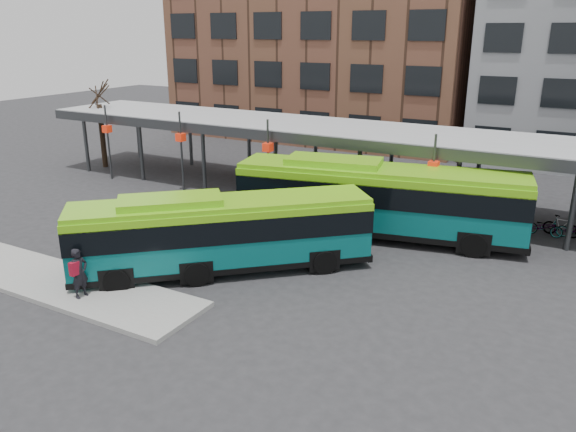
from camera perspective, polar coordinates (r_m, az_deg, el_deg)
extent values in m
plane|color=#28282B|center=(22.23, -8.33, -6.62)|extent=(120.00, 120.00, 0.00)
cube|color=gray|center=(23.96, -23.39, -5.88)|extent=(14.00, 3.00, 0.18)
cube|color=#999B9E|center=(31.87, 5.72, 8.71)|extent=(40.00, 6.00, 0.35)
cube|color=#383A3D|center=(29.21, 3.32, 7.58)|extent=(40.00, 0.15, 0.55)
cylinder|color=#383A3D|center=(40.97, -19.82, 6.90)|extent=(0.24, 0.24, 3.80)
cylinder|color=#383A3D|center=(44.35, -14.99, 8.17)|extent=(0.24, 0.24, 3.80)
cylinder|color=#383A3D|center=(37.40, -14.69, 6.37)|extent=(0.24, 0.24, 3.80)
cylinder|color=#383A3D|center=(41.07, -9.89, 7.74)|extent=(0.24, 0.24, 3.80)
cylinder|color=#383A3D|center=(34.19, -8.56, 5.67)|extent=(0.24, 0.24, 3.80)
cylinder|color=#383A3D|center=(38.17, -3.97, 7.16)|extent=(0.24, 0.24, 3.80)
cylinder|color=#383A3D|center=(31.44, -1.27, 4.75)|extent=(0.24, 0.24, 3.80)
cylinder|color=#383A3D|center=(35.73, 2.81, 6.41)|extent=(0.24, 0.24, 3.80)
cylinder|color=#383A3D|center=(29.30, 7.21, 3.59)|extent=(0.24, 0.24, 3.80)
cylinder|color=#383A3D|center=(33.87, 10.44, 5.45)|extent=(0.24, 0.24, 3.80)
cylinder|color=#383A3D|center=(27.90, 16.75, 2.18)|extent=(0.24, 0.24, 3.80)
cylinder|color=#383A3D|center=(32.66, 18.75, 4.29)|extent=(0.24, 0.24, 3.80)
cylinder|color=#383A3D|center=(27.36, 26.95, 0.61)|extent=(0.24, 0.24, 3.80)
cylinder|color=#383A3D|center=(38.16, -17.78, 7.09)|extent=(0.12, 0.12, 4.80)
cube|color=red|center=(38.01, -17.91, 8.42)|extent=(0.45, 0.45, 0.45)
cylinder|color=#383A3D|center=(34.09, -10.76, 6.37)|extent=(0.12, 0.12, 4.80)
cube|color=red|center=(33.92, -10.85, 7.86)|extent=(0.45, 0.45, 0.45)
cylinder|color=#383A3D|center=(30.66, -2.04, 5.35)|extent=(0.12, 0.12, 4.80)
cube|color=red|center=(30.47, -2.06, 7.00)|extent=(0.45, 0.45, 0.45)
cylinder|color=#383A3D|center=(27.24, 14.41, 3.09)|extent=(0.12, 0.12, 4.80)
cube|color=red|center=(27.02, 14.56, 4.93)|extent=(0.45, 0.45, 0.45)
cylinder|color=black|center=(41.90, -18.33, 7.71)|extent=(0.36, 0.36, 4.40)
cylinder|color=black|center=(41.46, -18.60, 11.23)|extent=(0.08, 1.63, 1.59)
cylinder|color=black|center=(41.60, -18.60, 11.25)|extent=(1.63, 0.13, 1.59)
cylinder|color=black|center=(41.61, -18.80, 11.23)|extent=(0.15, 1.63, 1.59)
cylinder|color=black|center=(41.47, -18.80, 11.21)|extent=(1.63, 0.10, 1.59)
cube|color=brown|center=(52.88, 4.25, 20.20)|extent=(26.00, 14.00, 22.00)
cube|color=#085B5B|center=(22.53, -6.66, -1.88)|extent=(10.33, 9.69, 2.44)
cube|color=black|center=(22.36, -6.71, -0.71)|extent=(10.40, 9.77, 0.93)
cube|color=#70C314|center=(22.11, -6.79, 1.32)|extent=(10.26, 9.62, 0.20)
cube|color=#70C314|center=(21.94, -11.88, 1.45)|extent=(4.08, 3.93, 0.34)
cube|color=black|center=(22.93, -6.56, -4.47)|extent=(10.41, 9.77, 0.23)
cylinder|color=black|center=(22.56, 3.74, -4.70)|extent=(0.92, 0.87, 0.98)
cylinder|color=black|center=(24.68, 2.16, -2.59)|extent=(0.92, 0.87, 0.98)
cylinder|color=black|center=(21.75, -9.27, -5.84)|extent=(0.92, 0.87, 0.98)
cylinder|color=black|center=(23.94, -9.69, -3.53)|extent=(0.92, 0.87, 0.98)
cylinder|color=black|center=(21.81, -17.02, -6.37)|extent=(0.92, 0.87, 0.98)
cylinder|color=black|center=(24.00, -16.70, -4.03)|extent=(0.92, 0.87, 0.98)
cube|color=#085B5B|center=(26.49, 9.18, 1.55)|extent=(13.39, 5.26, 2.73)
cube|color=black|center=(26.34, 9.24, 2.68)|extent=(13.45, 5.33, 1.04)
cube|color=#70C314|center=(26.11, 9.34, 4.64)|extent=(13.36, 5.15, 0.22)
cube|color=#70C314|center=(26.45, 4.67, 5.49)|extent=(4.67, 2.79, 0.38)
cube|color=black|center=(26.87, 9.04, -0.97)|extent=(13.46, 5.33, 0.26)
cylinder|color=black|center=(25.37, 18.34, -2.82)|extent=(1.14, 0.54, 1.09)
cylinder|color=black|center=(27.89, 18.38, -0.92)|extent=(1.14, 0.54, 1.09)
cylinder|color=black|center=(25.84, 5.71, -1.55)|extent=(1.14, 0.54, 1.09)
cylinder|color=black|center=(28.31, 6.87, 0.21)|extent=(1.14, 0.54, 1.09)
cylinder|color=black|center=(26.66, -1.18, -0.82)|extent=(1.14, 0.54, 1.09)
cylinder|color=black|center=(29.07, 0.52, 0.83)|extent=(1.14, 0.54, 1.09)
imported|color=black|center=(21.39, -20.42, -5.45)|extent=(0.48, 0.70, 1.84)
cube|color=maroon|center=(21.20, -20.88, -5.00)|extent=(0.22, 0.35, 0.49)
imported|color=slate|center=(29.23, 24.58, -1.02)|extent=(1.71, 0.69, 0.88)
imported|color=slate|center=(29.51, 26.04, -0.93)|extent=(1.71, 0.67, 1.00)
imported|color=slate|center=(29.45, 27.21, -1.27)|extent=(1.68, 0.60, 0.88)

